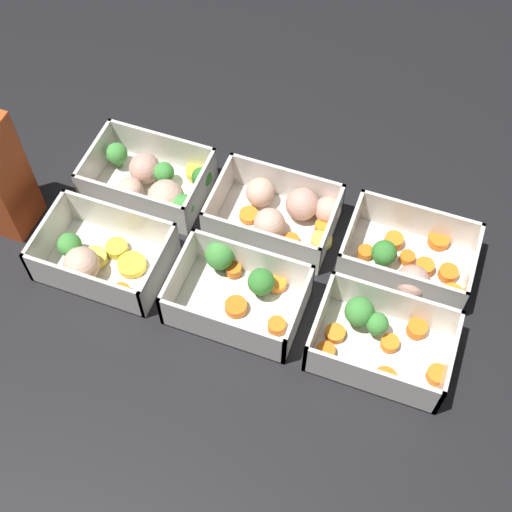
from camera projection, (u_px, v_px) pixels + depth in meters
ground_plane at (256, 264)px, 0.96m from camera, size 4.00×4.00×0.00m
container_near_left at (408, 262)px, 0.93m from camera, size 0.17×0.13×0.06m
container_near_center at (282, 212)px, 0.98m from camera, size 0.18×0.12×0.06m
container_near_right at (154, 182)px, 1.00m from camera, size 0.17×0.13×0.06m
container_far_left at (379, 339)px, 0.87m from camera, size 0.18×0.12×0.06m
container_far_center at (239, 290)px, 0.91m from camera, size 0.17×0.12×0.06m
container_far_right at (97, 258)px, 0.94m from camera, size 0.17×0.12×0.06m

